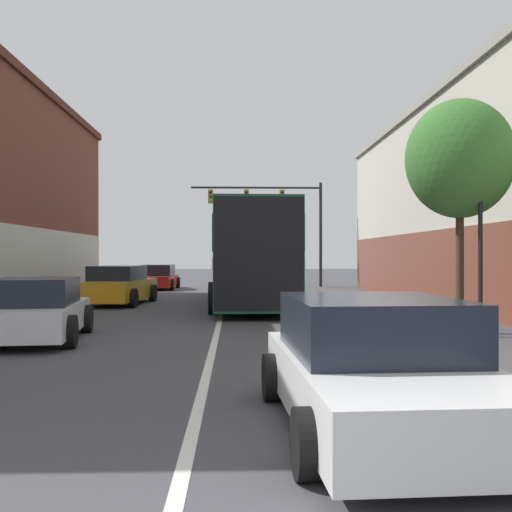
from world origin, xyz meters
TOP-DOWN VIEW (x-y plane):
  - lane_center_line at (0.00, 18.54)m, footprint 0.14×49.09m
  - bus at (0.96, 20.57)m, footprint 3.04×12.15m
  - hatchback_foreground at (1.93, 4.52)m, footprint 2.32×4.34m
  - parked_car_left_near at (-3.90, 20.70)m, footprint 2.40×4.67m
  - parked_car_left_mid at (-3.81, 11.10)m, footprint 2.36×4.11m
  - parked_car_left_far at (-3.73, 30.72)m, footprint 2.05×4.22m
  - traffic_signal_gantry at (2.83, 33.07)m, footprint 7.66×0.36m
  - street_lamp at (5.92, 11.45)m, footprint 0.28×0.28m
  - street_tree_near at (5.71, 12.12)m, footprint 2.54×2.29m

SIDE VIEW (x-z plane):
  - lane_center_line at x=0.00m, z-range 0.00..0.01m
  - parked_car_left_far at x=-3.73m, z-range -0.04..1.29m
  - hatchback_foreground at x=1.93m, z-range -0.04..1.32m
  - parked_car_left_mid at x=-3.81m, z-range -0.03..1.31m
  - parked_car_left_near at x=-3.90m, z-range -0.03..1.41m
  - bus at x=0.96m, z-range 0.21..3.72m
  - street_lamp at x=5.92m, z-range 0.17..4.53m
  - street_tree_near at x=5.71m, z-range 1.33..6.82m
  - traffic_signal_gantry at x=2.83m, z-range 1.49..7.57m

